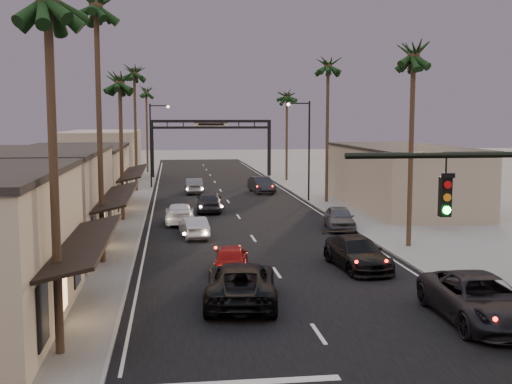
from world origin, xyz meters
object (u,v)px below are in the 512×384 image
object	(u,v)px
palm_lc	(120,76)
palm_ld	(134,69)
palm_rc	(287,93)
streetlight_left	(153,139)
palm_rb	(328,61)
palm_far	(146,89)
curbside_near	(480,299)
oncoming_red	(231,257)
arch	(211,134)
oncoming_silver	(194,227)
palm_ra	(414,48)
curbside_black	(357,253)
streetlight_right	(306,143)
oncoming_pickup	(241,283)

from	to	relation	value
palm_lc	palm_ld	bearing A→B (deg)	90.00
palm_ld	palm_rc	size ratio (longest dim) A/B	1.16
streetlight_left	palm_rb	world-z (taller)	palm_rb
palm_far	curbside_near	distance (m)	69.85
streetlight_left	oncoming_red	xyz separation A→B (m)	(4.75, -38.36, -4.64)
streetlight_left	curbside_near	bearing A→B (deg)	-74.56
arch	oncoming_silver	distance (m)	41.57
palm_far	palm_ra	bearing A→B (deg)	-72.62
palm_far	oncoming_silver	bearing A→B (deg)	-84.63
curbside_near	palm_ra	bearing A→B (deg)	81.63
palm_rb	arch	bearing A→B (deg)	108.30
palm_rb	curbside_black	size ratio (longest dim) A/B	2.62
arch	curbside_near	world-z (taller)	arch
streetlight_right	curbside_near	xyz separation A→B (m)	(-0.72, -34.50, -4.45)
oncoming_red	curbside_black	size ratio (longest dim) A/B	0.74
oncoming_silver	palm_ra	bearing A→B (deg)	151.37
palm_lc	palm_ld	size ratio (longest dim) A/B	0.86
oncoming_pickup	arch	bearing A→B (deg)	-85.70
palm_lc	curbside_near	xyz separation A→B (m)	(14.80, -25.50, -9.59)
palm_rc	oncoming_silver	world-z (taller)	palm_rc
streetlight_left	palm_rc	size ratio (longest dim) A/B	0.74
streetlight_right	palm_far	xyz separation A→B (m)	(-15.22, 33.00, 6.11)
palm_rc	oncoming_pickup	distance (m)	51.93
palm_rb	oncoming_silver	size ratio (longest dim) A/B	3.51
palm_lc	oncoming_silver	xyz separation A→B (m)	(4.92, -7.12, -9.80)
streetlight_right	palm_ra	bearing A→B (deg)	-85.43
palm_ld	curbside_black	xyz separation A→B (m)	(12.74, -35.63, -11.63)
streetlight_right	palm_rc	world-z (taller)	palm_rc
streetlight_right	oncoming_silver	xyz separation A→B (m)	(-10.60, -16.12, -4.66)
streetlight_right	curbside_black	size ratio (longest dim) A/B	1.66
palm_rb	oncoming_red	bearing A→B (deg)	-113.85
arch	palm_rc	world-z (taller)	palm_rc
streetlight_right	palm_far	size ratio (longest dim) A/B	0.68
palm_rc	streetlight_left	bearing A→B (deg)	-158.86
streetlight_right	palm_ld	bearing A→B (deg)	147.21
palm_rb	oncoming_silver	xyz separation A→B (m)	(-12.28, -15.12, -11.75)
palm_rc	palm_far	world-z (taller)	palm_far
curbside_black	streetlight_left	bearing A→B (deg)	100.54
palm_far	oncoming_red	bearing A→B (deg)	-84.00
arch	streetlight_right	size ratio (longest dim) A/B	1.69
curbside_near	streetlight_left	bearing A→B (deg)	107.15
palm_ra	palm_far	world-z (taller)	same
streetlight_left	palm_ld	bearing A→B (deg)	-119.25
arch	curbside_black	world-z (taller)	arch
palm_ra	curbside_black	distance (m)	12.45
arch	palm_rb	bearing A→B (deg)	-71.70
oncoming_pickup	curbside_black	size ratio (longest dim) A/B	1.12
streetlight_right	palm_ld	size ratio (longest dim) A/B	0.63
palm_rb	curbside_near	distance (m)	35.52
palm_ra	palm_far	distance (m)	56.58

